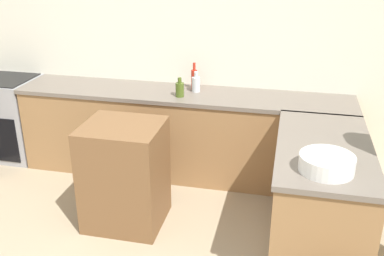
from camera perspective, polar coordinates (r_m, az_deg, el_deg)
name	(u,v)px	position (r m, az deg, el deg)	size (l,w,h in m)	color
wall_back	(190,38)	(4.59, -0.30, 11.33)	(8.00, 0.06, 2.70)	silver
counter_back	(183,133)	(4.57, -1.19, -0.70)	(3.31, 0.61, 0.88)	olive
counter_peninsula	(318,197)	(3.61, 15.75, -8.45)	(0.69, 1.36, 0.88)	olive
range_oven	(7,117)	(5.39, -22.47, 1.27)	(0.71, 0.59, 0.89)	#99999E
island_table	(125,175)	(3.82, -8.53, -5.89)	(0.64, 0.57, 0.90)	brown
mixing_bowl	(327,163)	(3.02, 16.74, -4.32)	(0.36, 0.36, 0.11)	white
olive_oil_bottle	(180,89)	(4.27, -1.57, 4.96)	(0.08, 0.08, 0.19)	#475B1E
hot_sauce_bottle	(194,79)	(4.49, 0.28, 6.30)	(0.06, 0.06, 0.27)	red
vinegar_bottle_clear	(196,84)	(4.42, 0.51, 5.65)	(0.08, 0.08, 0.20)	silver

